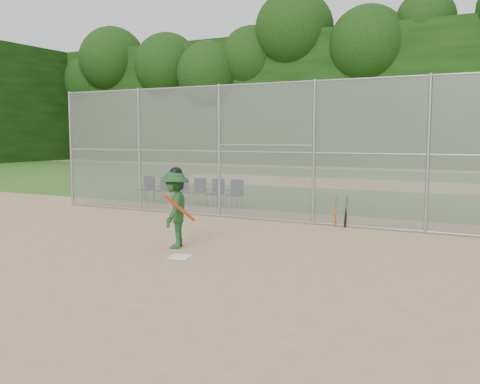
% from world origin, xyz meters
% --- Properties ---
extents(ground, '(100.00, 100.00, 0.00)m').
position_xyz_m(ground, '(0.00, 0.00, 0.00)').
color(ground, tan).
rests_on(ground, ground).
extents(grass_strip, '(100.00, 100.00, 0.00)m').
position_xyz_m(grass_strip, '(0.00, 18.00, 0.01)').
color(grass_strip, '#30641E').
rests_on(grass_strip, ground).
extents(dirt_patch_far, '(24.00, 24.00, 0.00)m').
position_xyz_m(dirt_patch_far, '(0.00, 18.00, 0.01)').
color(dirt_patch_far, tan).
rests_on(dirt_patch_far, ground).
extents(backstop_fence, '(16.09, 0.09, 4.00)m').
position_xyz_m(backstop_fence, '(0.00, 5.00, 2.07)').
color(backstop_fence, gray).
rests_on(backstop_fence, ground).
extents(treeline, '(81.00, 60.00, 11.00)m').
position_xyz_m(treeline, '(0.00, 20.00, 5.50)').
color(treeline, black).
rests_on(treeline, ground).
extents(home_plate, '(0.49, 0.49, 0.02)m').
position_xyz_m(home_plate, '(-0.05, -0.07, 0.01)').
color(home_plate, white).
rests_on(home_plate, ground).
extents(batter_at_plate, '(1.13, 1.33, 1.80)m').
position_xyz_m(batter_at_plate, '(-0.67, 0.67, 0.87)').
color(batter_at_plate, '#1E4C22').
rests_on(batter_at_plate, ground).
extents(spare_bats, '(0.36, 0.26, 0.84)m').
position_xyz_m(spare_bats, '(1.78, 5.02, 0.42)').
color(spare_bats, '#D84C14').
rests_on(spare_bats, ground).
extents(chair_0, '(0.54, 0.52, 0.96)m').
position_xyz_m(chair_0, '(-6.34, 7.07, 0.48)').
color(chair_0, '#100F39').
rests_on(chair_0, ground).
extents(chair_1, '(0.54, 0.52, 0.96)m').
position_xyz_m(chair_1, '(-5.59, 7.07, 0.48)').
color(chair_1, '#100F39').
rests_on(chair_1, ground).
extents(chair_2, '(0.54, 0.52, 0.96)m').
position_xyz_m(chair_2, '(-4.84, 7.07, 0.48)').
color(chair_2, '#100F39').
rests_on(chair_2, ground).
extents(chair_3, '(0.54, 0.52, 0.96)m').
position_xyz_m(chair_3, '(-4.09, 7.07, 0.48)').
color(chair_3, '#100F39').
rests_on(chair_3, ground).
extents(chair_4, '(0.54, 0.52, 0.96)m').
position_xyz_m(chair_4, '(-3.34, 7.07, 0.48)').
color(chair_4, '#100F39').
rests_on(chair_4, ground).
extents(chair_5, '(0.54, 0.52, 0.96)m').
position_xyz_m(chair_5, '(-2.59, 7.07, 0.48)').
color(chair_5, '#100F39').
rests_on(chair_5, ground).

